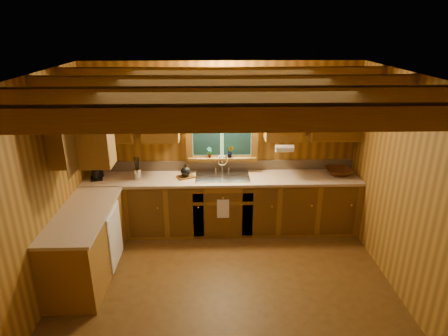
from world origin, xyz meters
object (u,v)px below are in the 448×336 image
cutting_board (186,177)px  wicker_basket (339,172)px  coffee_maker (96,169)px  sink (222,179)px

cutting_board → wicker_basket: 2.37m
coffee_maker → cutting_board: 1.35m
sink → coffee_maker: 1.91m
wicker_basket → sink: bearing=-179.0°
sink → coffee_maker: size_ratio=2.75×
coffee_maker → cutting_board: size_ratio=1.21×
sink → wicker_basket: 1.81m
cutting_board → wicker_basket: bearing=-23.6°
coffee_maker → wicker_basket: coffee_maker is taller
sink → cutting_board: bearing=-178.5°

